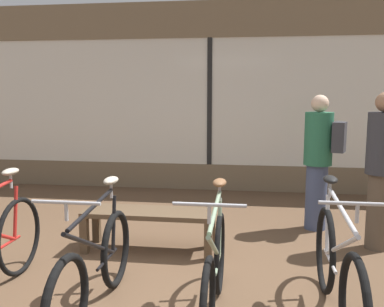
{
  "coord_description": "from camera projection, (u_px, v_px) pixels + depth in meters",
  "views": [
    {
      "loc": [
        0.73,
        -3.26,
        1.71
      ],
      "look_at": [
        0.0,
        1.89,
        0.95
      ],
      "focal_mm": 40.0,
      "sensor_mm": 36.0,
      "label": 1
    }
  ],
  "objects": [
    {
      "name": "display_bench",
      "position": [
        149.0,
        218.0,
        4.59
      ],
      "size": [
        1.4,
        0.44,
        0.44
      ],
      "color": "brown",
      "rests_on": "ground_plane"
    },
    {
      "name": "shop_back_wall",
      "position": [
        210.0,
        96.0,
        7.29
      ],
      "size": [
        12.0,
        0.08,
        3.2
      ],
      "color": "#7A664C",
      "rests_on": "ground_plane"
    },
    {
      "name": "bicycle_center_right",
      "position": [
        215.0,
        271.0,
        3.17
      ],
      "size": [
        0.46,
        1.67,
        1.03
      ],
      "color": "black",
      "rests_on": "ground_plane"
    },
    {
      "name": "bicycle_center_left",
      "position": [
        95.0,
        268.0,
        3.26
      ],
      "size": [
        0.46,
        1.69,
        1.02
      ],
      "color": "black",
      "rests_on": "ground_plane"
    },
    {
      "name": "customer_near_rack",
      "position": [
        319.0,
        158.0,
        5.24
      ],
      "size": [
        0.55,
        0.43,
        1.67
      ],
      "color": "#424C6B",
      "rests_on": "ground_plane"
    },
    {
      "name": "bicycle_right",
      "position": [
        337.0,
        271.0,
        3.14
      ],
      "size": [
        0.46,
        1.79,
        1.05
      ],
      "color": "black",
      "rests_on": "ground_plane"
    },
    {
      "name": "ground_plane",
      "position": [
        160.0,
        299.0,
        3.54
      ],
      "size": [
        24.0,
        24.0,
        0.0
      ],
      "primitive_type": "plane",
      "color": "brown"
    },
    {
      "name": "customer_by_window",
      "position": [
        382.0,
        168.0,
        4.57
      ],
      "size": [
        0.45,
        0.45,
        1.7
      ],
      "color": "brown",
      "rests_on": "ground_plane"
    }
  ]
}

